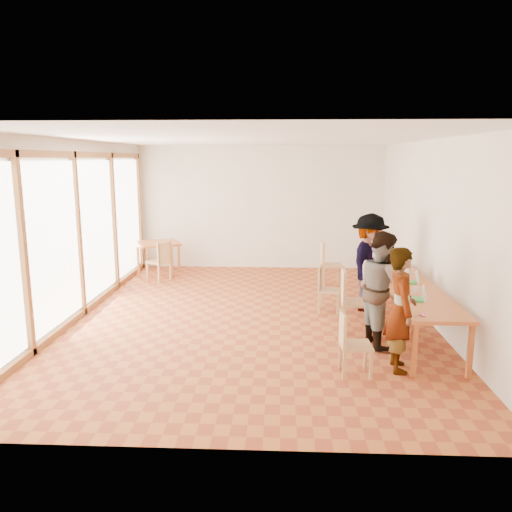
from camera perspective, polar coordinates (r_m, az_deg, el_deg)
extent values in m
plane|color=#AE5A2A|center=(8.67, -0.56, -6.96)|extent=(8.00, 8.00, 0.00)
cube|color=beige|center=(12.30, 0.49, 5.56)|extent=(6.00, 0.10, 3.00)
cube|color=beige|center=(4.42, -3.57, -4.53)|extent=(6.00, 0.10, 3.00)
cube|color=beige|center=(8.69, 19.60, 2.60)|extent=(0.10, 8.00, 3.00)
cube|color=white|center=(9.00, -19.78, 2.86)|extent=(0.10, 8.00, 3.00)
cube|color=white|center=(8.25, -0.60, 13.41)|extent=(6.00, 8.00, 0.04)
cube|color=#C9662C|center=(8.35, 16.70, -2.98)|extent=(0.80, 4.00, 0.05)
cube|color=#C9662C|center=(6.58, 17.65, -10.26)|extent=(0.06, 0.06, 0.70)
cube|color=#C9662C|center=(10.21, 12.15, -2.39)|extent=(0.06, 0.06, 0.70)
cube|color=#C9662C|center=(6.79, 23.29, -10.00)|extent=(0.06, 0.06, 0.70)
cube|color=#C9662C|center=(10.34, 15.87, -2.39)|extent=(0.06, 0.06, 0.70)
cube|color=#C9662C|center=(11.93, -11.06, 1.43)|extent=(0.90, 0.90, 0.05)
cube|color=#C9662C|center=(11.73, -13.29, -0.69)|extent=(0.05, 0.05, 0.70)
cube|color=#C9662C|center=(12.47, -12.32, 0.04)|extent=(0.05, 0.05, 0.70)
cube|color=#C9662C|center=(11.54, -9.57, -0.74)|extent=(0.05, 0.05, 0.70)
cube|color=#C9662C|center=(12.29, -8.80, 0.01)|extent=(0.05, 0.05, 0.70)
cube|color=tan|center=(6.46, 11.35, -9.98)|extent=(0.39, 0.39, 0.04)
cube|color=tan|center=(6.36, 9.89, -8.20)|extent=(0.05, 0.38, 0.40)
cube|color=tan|center=(7.98, 11.45, -5.23)|extent=(0.49, 0.49, 0.04)
cube|color=tan|center=(7.89, 10.00, -3.36)|extent=(0.07, 0.47, 0.49)
cube|color=tan|center=(8.92, 8.41, -3.92)|extent=(0.45, 0.45, 0.04)
cube|color=tan|center=(8.89, 7.33, -2.49)|extent=(0.11, 0.38, 0.40)
cube|color=tan|center=(10.67, 8.62, -1.06)|extent=(0.48, 0.48, 0.04)
cube|color=tan|center=(10.59, 7.57, 0.30)|extent=(0.07, 0.45, 0.47)
cube|color=tan|center=(11.30, -11.06, -0.64)|extent=(0.57, 0.57, 0.04)
cube|color=tan|center=(11.12, -10.43, 0.44)|extent=(0.25, 0.38, 0.44)
imported|color=gray|center=(6.62, 16.20, -5.90)|extent=(0.39, 0.59, 1.61)
imported|color=gray|center=(7.44, 14.24, -3.65)|extent=(0.79, 0.93, 1.68)
imported|color=gray|center=(9.03, 12.80, -0.77)|extent=(1.03, 1.29, 1.75)
cube|color=green|center=(7.32, 17.99, -4.71)|extent=(0.25, 0.29, 0.03)
cube|color=white|center=(7.29, 18.71, -4.10)|extent=(0.14, 0.23, 0.20)
cube|color=green|center=(8.28, 17.37, -2.86)|extent=(0.23, 0.27, 0.02)
cube|color=white|center=(8.26, 17.96, -2.35)|extent=(0.14, 0.22, 0.19)
cube|color=green|center=(8.69, 16.25, -2.14)|extent=(0.27, 0.32, 0.03)
cube|color=white|center=(8.66, 16.93, -1.55)|extent=(0.15, 0.26, 0.23)
imported|color=orange|center=(8.24, 14.98, -2.52)|extent=(0.16, 0.16, 0.10)
cylinder|color=#1E7C31|center=(8.16, 15.79, -2.05)|extent=(0.07, 0.07, 0.28)
cylinder|color=silver|center=(7.71, 17.86, -3.66)|extent=(0.07, 0.07, 0.09)
cylinder|color=white|center=(8.89, 16.90, -1.79)|extent=(0.08, 0.08, 0.06)
cube|color=#E43C8D|center=(6.63, 18.51, -6.43)|extent=(0.05, 0.10, 0.01)
cube|color=black|center=(8.26, 16.17, -2.59)|extent=(0.16, 0.26, 0.09)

